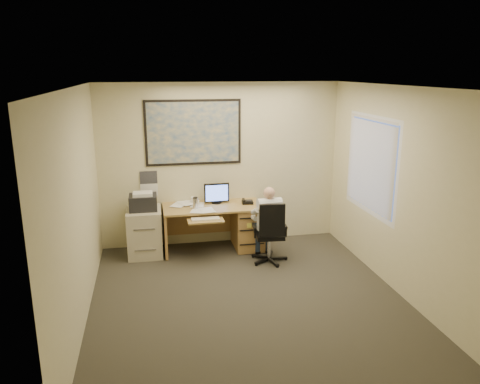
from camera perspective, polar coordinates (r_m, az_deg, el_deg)
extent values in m
cube|color=#343128|center=(6.18, 1.12, -13.18)|extent=(4.00, 4.50, 0.00)
cube|color=white|center=(5.46, 1.26, 12.69)|extent=(4.00, 4.50, 0.00)
cube|color=beige|center=(7.83, -2.37, 3.36)|extent=(4.00, 0.00, 2.70)
cube|color=beige|center=(3.65, 8.96, -10.56)|extent=(4.00, 0.00, 2.70)
cube|color=beige|center=(5.61, -19.20, -2.09)|extent=(0.00, 4.50, 2.70)
cube|color=beige|center=(6.40, 18.96, -0.04)|extent=(0.00, 4.50, 2.70)
cube|color=tan|center=(7.59, -3.33, -1.81)|extent=(1.60, 0.75, 0.03)
cube|color=#B48649|center=(7.80, 0.91, -4.22)|extent=(0.45, 0.70, 0.70)
cube|color=#B48649|center=(7.64, -9.11, -4.81)|extent=(0.04, 0.70, 0.70)
cube|color=#B48649|center=(8.00, -3.65, -3.07)|extent=(1.55, 0.03, 0.55)
cylinder|color=black|center=(7.74, -2.87, -1.29)|extent=(0.16, 0.16, 0.02)
cube|color=black|center=(7.67, -2.87, -0.09)|extent=(0.41, 0.05, 0.31)
cube|color=#5B7FF8|center=(7.65, -2.84, -0.13)|extent=(0.37, 0.01, 0.26)
cube|color=tan|center=(7.16, -4.23, -3.47)|extent=(0.55, 0.30, 0.02)
cube|color=beige|center=(7.16, -4.23, -3.29)|extent=(0.43, 0.14, 0.02)
cube|color=black|center=(7.70, 0.91, -1.25)|extent=(0.19, 0.18, 0.04)
cylinder|color=silver|center=(7.41, -5.46, -1.41)|extent=(0.08, 0.08, 0.18)
cylinder|color=white|center=(7.73, -5.69, -1.01)|extent=(0.09, 0.09, 0.11)
cube|color=white|center=(7.54, -6.72, -1.80)|extent=(0.60, 0.56, 0.02)
cube|color=#1E4C93|center=(7.66, -5.70, 7.22)|extent=(1.56, 0.03, 1.06)
cube|color=white|center=(7.78, -11.05, 0.99)|extent=(0.28, 0.01, 0.42)
cube|color=beige|center=(7.65, -11.53, -4.80)|extent=(0.54, 0.65, 0.75)
cube|color=black|center=(7.50, -11.72, -1.25)|extent=(0.43, 0.38, 0.24)
cube|color=white|center=(7.44, -11.78, -0.23)|extent=(0.30, 0.24, 0.05)
cylinder|color=silver|center=(7.30, 3.55, -6.71)|extent=(0.05, 0.05, 0.36)
cube|color=black|center=(7.23, 3.58, -5.24)|extent=(0.45, 0.45, 0.06)
cube|color=black|center=(6.94, 4.18, -3.47)|extent=(0.39, 0.08, 0.50)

